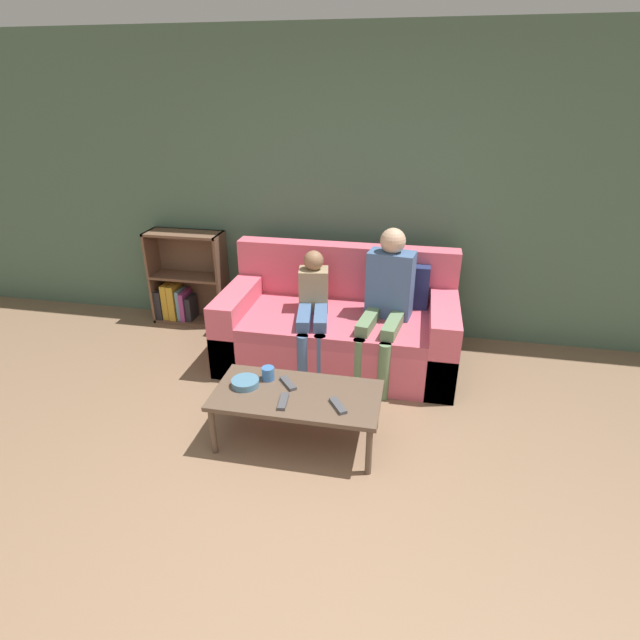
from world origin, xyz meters
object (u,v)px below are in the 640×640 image
object	(u,v)px
couch	(339,327)
tv_remote_0	(283,402)
bookshelf	(186,285)
tv_remote_1	(288,383)
coffee_table	(297,398)
person_adult	(387,294)
person_child	(313,306)
tv_remote_2	(338,406)
cup_near	(268,373)
snack_bowl	(245,383)

from	to	relation	value
couch	tv_remote_0	world-z (taller)	couch
bookshelf	tv_remote_1	distance (m)	2.12
couch	tv_remote_1	world-z (taller)	couch
couch	coffee_table	size ratio (longest dim) A/B	1.78
person_adult	person_child	world-z (taller)	person_adult
tv_remote_2	couch	bearing A→B (deg)	65.30
coffee_table	tv_remote_2	xyz separation A→B (m)	(0.28, -0.10, 0.05)
person_child	bookshelf	bearing A→B (deg)	145.19
tv_remote_2	person_child	bearing A→B (deg)	76.23
couch	cup_near	xyz separation A→B (m)	(-0.32, -1.00, 0.11)
coffee_table	cup_near	bearing A→B (deg)	150.92
person_child	snack_bowl	world-z (taller)	person_child
person_adult	tv_remote_2	bearing A→B (deg)	-90.98
tv_remote_2	snack_bowl	xyz separation A→B (m)	(-0.63, 0.12, 0.01)
person_adult	tv_remote_2	distance (m)	1.18
tv_remote_1	bookshelf	bearing A→B (deg)	94.15
cup_near	snack_bowl	xyz separation A→B (m)	(-0.12, -0.10, -0.02)
person_adult	bookshelf	bearing A→B (deg)	171.82
bookshelf	person_child	size ratio (longest dim) A/B	0.95
cup_near	tv_remote_0	distance (m)	0.30
couch	tv_remote_0	distance (m)	1.26
snack_bowl	tv_remote_1	bearing A→B (deg)	13.49
couch	person_child	xyz separation A→B (m)	(-0.19, -0.16, 0.25)
person_adult	person_child	distance (m)	0.60
couch	person_adult	bearing A→B (deg)	-14.67
tv_remote_0	tv_remote_2	xyz separation A→B (m)	(0.34, 0.02, 0.00)
couch	person_child	size ratio (longest dim) A/B	2.00
couch	coffee_table	distance (m)	1.13
person_child	snack_bowl	bearing A→B (deg)	-114.46
person_adult	tv_remote_2	world-z (taller)	person_adult
person_adult	tv_remote_1	xyz separation A→B (m)	(-0.56, -0.94, -0.30)
cup_near	person_adult	bearing A→B (deg)	52.02
tv_remote_1	snack_bowl	world-z (taller)	snack_bowl
bookshelf	snack_bowl	xyz separation A→B (m)	(1.18, -1.62, 0.02)
tv_remote_1	person_adult	bearing A→B (deg)	20.45
coffee_table	snack_bowl	xyz separation A→B (m)	(-0.35, 0.02, 0.06)
person_adult	cup_near	distance (m)	1.17
cup_near	snack_bowl	bearing A→B (deg)	-140.23
tv_remote_0	cup_near	bearing A→B (deg)	119.01
coffee_table	tv_remote_2	bearing A→B (deg)	-18.96
person_adult	snack_bowl	distance (m)	1.33
cup_near	snack_bowl	distance (m)	0.16
tv_remote_2	person_adult	bearing A→B (deg)	46.64
coffee_table	cup_near	distance (m)	0.27
person_adult	tv_remote_0	size ratio (longest dim) A/B	6.74
person_child	tv_remote_0	size ratio (longest dim) A/B	5.49
person_child	tv_remote_2	size ratio (longest dim) A/B	5.67
person_child	couch	bearing A→B (deg)	29.04
snack_bowl	tv_remote_2	bearing A→B (deg)	-10.64
couch	snack_bowl	size ratio (longest dim) A/B	10.52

